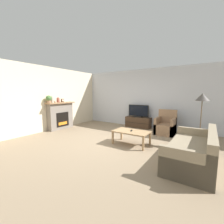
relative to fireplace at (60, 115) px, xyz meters
name	(u,v)px	position (x,y,z in m)	size (l,w,h in m)	color
ground_plane	(108,142)	(2.88, -0.39, -0.61)	(24.00, 24.00, 0.00)	#89755B
wall_back	(142,98)	(2.88, 2.42, 0.74)	(12.00, 0.06, 2.70)	silver
wall_left	(49,99)	(-0.18, -0.39, 0.74)	(0.06, 12.00, 2.70)	beige
fireplace	(60,115)	(0.00, 0.00, 0.00)	(0.42, 1.29, 1.19)	slate
mantel_vase_left	(52,99)	(0.02, -0.39, 0.72)	(0.12, 0.12, 0.30)	beige
mantel_vase_centre_left	(58,100)	(0.02, -0.10, 0.69)	(0.13, 0.13, 0.23)	#994C3D
mantel_clock	(62,100)	(0.02, 0.13, 0.66)	(0.08, 0.11, 0.15)	brown
potted_plant	(49,99)	(0.02, -0.55, 0.75)	(0.23, 0.23, 0.31)	#936B4C
tv_stand	(138,122)	(2.83, 2.15, -0.36)	(1.16, 0.42, 0.49)	#422D1E
tv	(138,111)	(2.83, 2.14, 0.15)	(0.98, 0.18, 0.57)	black
armchair	(166,126)	(4.18, 1.71, -0.31)	(0.70, 0.76, 0.94)	#937051
coffee_table	(131,133)	(3.60, -0.17, -0.23)	(1.09, 0.64, 0.43)	#A37F56
remote	(131,131)	(3.60, -0.15, -0.17)	(0.08, 0.16, 0.02)	black
couch	(193,152)	(5.34, -0.53, -0.34)	(0.92, 2.02, 0.78)	gray
floor_lamp	(202,100)	(5.39, 0.84, 0.80)	(0.39, 0.39, 1.59)	black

